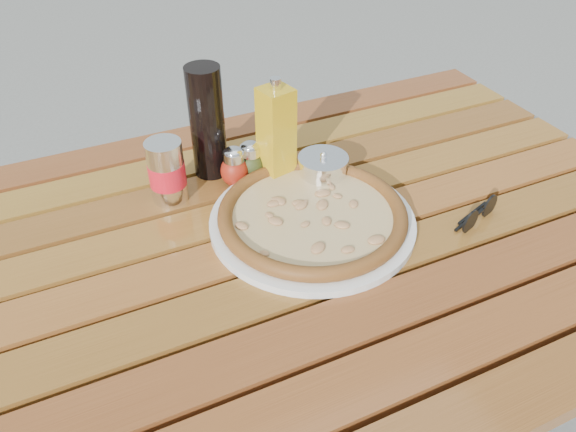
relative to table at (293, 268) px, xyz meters
name	(u,v)px	position (x,y,z in m)	size (l,w,h in m)	color
table	(293,268)	(0.00, 0.00, 0.00)	(1.40, 0.90, 0.75)	#37200C
plate	(312,221)	(0.04, 0.01, 0.08)	(0.36, 0.36, 0.01)	silver
pizza	(312,214)	(0.04, 0.01, 0.10)	(0.45, 0.45, 0.03)	beige
pepper_shaker	(234,167)	(-0.03, 0.19, 0.11)	(0.06, 0.06, 0.08)	#A32412
oregano_shaker	(251,161)	(0.00, 0.20, 0.11)	(0.07, 0.07, 0.08)	#37421A
dark_bottle	(207,122)	(-0.06, 0.25, 0.19)	(0.07, 0.07, 0.22)	black
soda_can	(167,172)	(-0.16, 0.20, 0.13)	(0.08, 0.08, 0.12)	silver
olive_oil_cruet	(276,135)	(0.05, 0.17, 0.17)	(0.07, 0.07, 0.21)	#C19514
parmesan_tin	(323,170)	(0.12, 0.12, 0.11)	(0.12, 0.12, 0.07)	white
sunglasses	(478,214)	(0.31, -0.10, 0.09)	(0.11, 0.06, 0.04)	black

